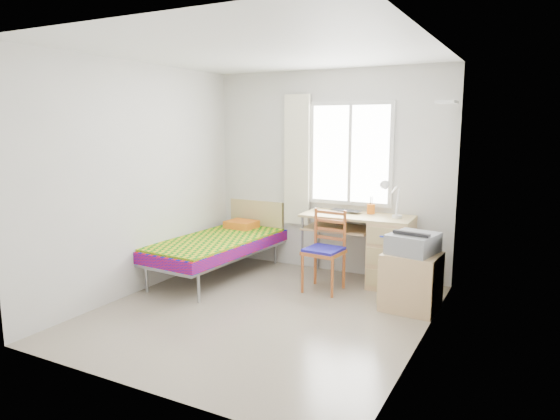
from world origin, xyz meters
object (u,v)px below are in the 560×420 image
object	(u,v)px
cabinet	(411,281)
printer	(413,243)
chair	(326,245)
bed	(220,243)
desk	(386,249)

from	to	relation	value
cabinet	printer	bearing A→B (deg)	93.02
chair	printer	size ratio (longest dim) A/B	1.66
bed	printer	size ratio (longest dim) A/B	3.57
printer	desk	bearing A→B (deg)	137.21
desk	bed	bearing A→B (deg)	-165.16
desk	printer	xyz separation A→B (m)	(0.46, -0.64, 0.26)
printer	chair	bearing A→B (deg)	-177.24
desk	printer	world-z (taller)	desk
bed	chair	xyz separation A→B (m)	(1.42, 0.10, 0.11)
desk	printer	size ratio (longest dim) A/B	2.36
bed	cabinet	bearing A→B (deg)	1.84
chair	printer	xyz separation A→B (m)	(1.03, -0.16, 0.18)
desk	cabinet	size ratio (longest dim) A/B	2.23
chair	cabinet	xyz separation A→B (m)	(1.03, -0.18, -0.23)
printer	cabinet	bearing A→B (deg)	-79.26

